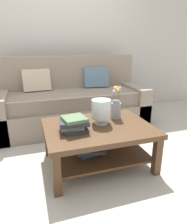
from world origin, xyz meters
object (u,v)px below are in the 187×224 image
Objects in this scene: couch at (72,103)px; flower_pitcher at (116,107)px; glass_hurricane_vase at (101,110)px; book_stack_main at (74,124)px; coffee_table at (98,137)px.

flower_pitcher is (0.29, -1.03, 0.21)m from couch.
flower_pitcher is (0.22, 0.11, -0.02)m from glass_hurricane_vase.
book_stack_main is 0.58m from flower_pitcher.
glass_hurricane_vase is 0.24m from flower_pitcher.
flower_pitcher reaches higher than book_stack_main.
flower_pitcher is at bearing 27.30° from glass_hurricane_vase.
couch is 1.19m from coffee_table.
couch is at bearing 78.94° from book_stack_main.
book_stack_main is at bearing -161.08° from glass_hurricane_vase.
book_stack_main reaches higher than coffee_table.
book_stack_main is (-0.26, -0.06, 0.20)m from coffee_table.
glass_hurricane_vase is (0.07, -1.14, 0.23)m from couch.
glass_hurricane_vase is 0.71× the size of flower_pitcher.
book_stack_main is 1.13× the size of glass_hurricane_vase.
couch is 1.28m from book_stack_main.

